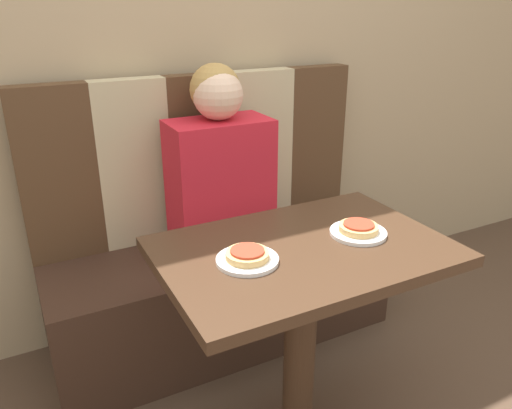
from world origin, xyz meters
name	(u,v)px	position (x,y,z in m)	size (l,w,h in m)	color
wall_back	(186,18)	(0.00, 0.89, 1.30)	(7.00, 0.05, 2.60)	tan
booth_seat	(224,292)	(0.00, 0.60, 0.22)	(1.40, 0.48, 0.44)	#382319
booth_backrest	(201,155)	(0.00, 0.80, 0.77)	(1.40, 0.08, 0.66)	#4C331E
dining_table	(302,283)	(0.00, 0.00, 0.59)	(0.83, 0.56, 0.71)	#422B1C
person	(220,166)	(0.00, 0.60, 0.78)	(0.38, 0.22, 0.72)	red
plate_left	(247,260)	(-0.19, -0.01, 0.72)	(0.17, 0.17, 0.01)	white
plate_right	(358,233)	(0.19, -0.01, 0.72)	(0.17, 0.17, 0.01)	white
pizza_left	(247,254)	(-0.19, -0.01, 0.73)	(0.12, 0.12, 0.03)	tan
pizza_right	(359,227)	(0.19, -0.01, 0.73)	(0.12, 0.12, 0.03)	tan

